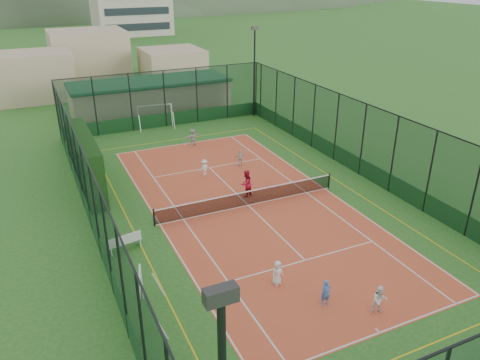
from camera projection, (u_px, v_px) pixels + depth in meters
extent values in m
plane|color=#276422|center=(248.00, 205.00, 28.18)|extent=(300.00, 300.00, 0.00)
cube|color=#CB4D2D|center=(248.00, 205.00, 28.18)|extent=(11.17, 23.97, 0.01)
cube|color=black|center=(86.00, 162.00, 29.89)|extent=(1.20, 8.01, 3.50)
imported|color=white|center=(277.00, 273.00, 20.96)|extent=(0.64, 0.48, 1.20)
imported|color=#487ACC|center=(326.00, 293.00, 19.66)|extent=(0.49, 0.37, 1.22)
imported|color=white|center=(380.00, 300.00, 19.16)|extent=(0.79, 0.71, 1.32)
imported|color=white|center=(204.00, 168.00, 31.97)|extent=(0.84, 0.58, 1.18)
imported|color=silver|center=(240.00, 158.00, 33.47)|extent=(0.79, 0.50, 1.25)
imported|color=silver|center=(193.00, 137.00, 37.36)|extent=(1.34, 0.82, 1.38)
imported|color=red|center=(246.00, 184.00, 28.97)|extent=(1.02, 0.93, 1.72)
sphere|color=#CCE033|center=(203.00, 209.00, 27.66)|extent=(0.07, 0.07, 0.07)
sphere|color=#CCE033|center=(249.00, 192.00, 29.77)|extent=(0.07, 0.07, 0.07)
sphere|color=#CCE033|center=(233.00, 191.00, 29.86)|extent=(0.07, 0.07, 0.07)
sphere|color=#CCE033|center=(286.00, 186.00, 30.56)|extent=(0.07, 0.07, 0.07)
sphere|color=#CCE033|center=(276.00, 183.00, 30.99)|extent=(0.07, 0.07, 0.07)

